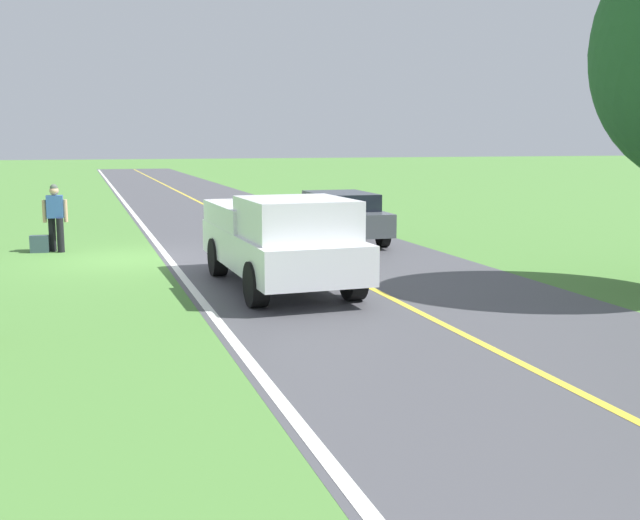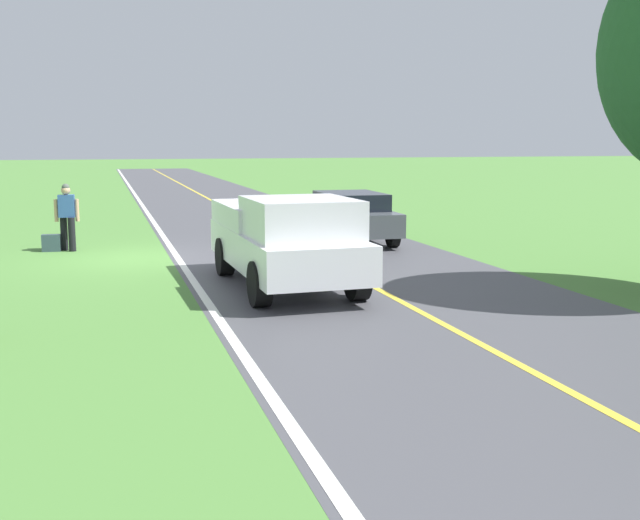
{
  "view_description": "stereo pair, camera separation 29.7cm",
  "coord_description": "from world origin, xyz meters",
  "px_view_note": "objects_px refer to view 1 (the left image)",
  "views": [
    {
      "loc": [
        1.18,
        18.88,
        2.86
      ],
      "look_at": [
        -2.1,
        8.52,
        1.15
      ],
      "focal_mm": 42.91,
      "sensor_mm": 36.0,
      "label": 1
    },
    {
      "loc": [
        0.9,
        18.96,
        2.86
      ],
      "look_at": [
        -2.1,
        8.52,
        1.15
      ],
      "focal_mm": 42.91,
      "sensor_mm": 36.0,
      "label": 2
    }
  ],
  "objects_px": {
    "hitchhiker_walking": "(55,214)",
    "suitcase_carried": "(39,244)",
    "sedan_near_oncoming": "(339,215)",
    "pickup_truck_passing": "(283,239)"
  },
  "relations": [
    {
      "from": "suitcase_carried",
      "to": "pickup_truck_passing",
      "type": "relative_size",
      "value": 0.08
    },
    {
      "from": "hitchhiker_walking",
      "to": "suitcase_carried",
      "type": "distance_m",
      "value": 0.87
    },
    {
      "from": "sedan_near_oncoming",
      "to": "suitcase_carried",
      "type": "bearing_deg",
      "value": -2.2
    },
    {
      "from": "hitchhiker_walking",
      "to": "suitcase_carried",
      "type": "relative_size",
      "value": 3.8
    },
    {
      "from": "hitchhiker_walking",
      "to": "sedan_near_oncoming",
      "type": "distance_m",
      "value": 7.61
    },
    {
      "from": "pickup_truck_passing",
      "to": "sedan_near_oncoming",
      "type": "height_order",
      "value": "pickup_truck_passing"
    },
    {
      "from": "sedan_near_oncoming",
      "to": "pickup_truck_passing",
      "type": "bearing_deg",
      "value": 62.28
    },
    {
      "from": "suitcase_carried",
      "to": "sedan_near_oncoming",
      "type": "bearing_deg",
      "value": 91.82
    },
    {
      "from": "suitcase_carried",
      "to": "sedan_near_oncoming",
      "type": "xyz_separation_m",
      "value": [
        -8.02,
        0.31,
        0.53
      ]
    },
    {
      "from": "hitchhiker_walking",
      "to": "suitcase_carried",
      "type": "height_order",
      "value": "hitchhiker_walking"
    }
  ]
}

